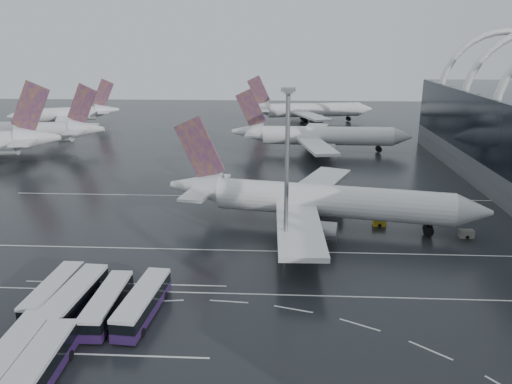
{
  "coord_description": "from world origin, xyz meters",
  "views": [
    {
      "loc": [
        -2.73,
        -60.78,
        32.44
      ],
      "look_at": [
        -7.04,
        20.99,
        7.0
      ],
      "focal_mm": 35.0,
      "sensor_mm": 36.0,
      "label": 1
    }
  ],
  "objects_px": {
    "airliner_gate_c": "(307,110)",
    "jet_remote_far": "(67,114)",
    "bus_row_far_b": "(36,371)",
    "jet_remote_mid": "(34,132)",
    "bus_row_near_d": "(143,303)",
    "bus_row_near_c": "(107,304)",
    "floodlight_mast": "(287,156)",
    "gse_cart_belly_b": "(407,207)",
    "gse_cart_belly_a": "(379,222)",
    "bus_row_near_b": "(74,300)",
    "gse_cart_belly_d": "(466,234)",
    "bus_row_near_a": "(54,293)",
    "bus_row_far_a": "(12,360)",
    "airliner_gate_b": "(318,136)",
    "airliner_main": "(316,201)"
  },
  "relations": [
    {
      "from": "airliner_gate_c",
      "to": "jet_remote_far",
      "type": "bearing_deg",
      "value": 179.21
    },
    {
      "from": "jet_remote_far",
      "to": "bus_row_far_b",
      "type": "height_order",
      "value": "jet_remote_far"
    },
    {
      "from": "jet_remote_mid",
      "to": "bus_row_near_d",
      "type": "distance_m",
      "value": 110.12
    },
    {
      "from": "bus_row_near_c",
      "to": "floodlight_mast",
      "type": "distance_m",
      "value": 31.14
    },
    {
      "from": "bus_row_far_b",
      "to": "floodlight_mast",
      "type": "distance_m",
      "value": 41.16
    },
    {
      "from": "jet_remote_far",
      "to": "floodlight_mast",
      "type": "xyz_separation_m",
      "value": [
        82.52,
        -115.94,
        11.74
      ]
    },
    {
      "from": "jet_remote_far",
      "to": "bus_row_near_d",
      "type": "height_order",
      "value": "jet_remote_far"
    },
    {
      "from": "gse_cart_belly_b",
      "to": "gse_cart_belly_a",
      "type": "bearing_deg",
      "value": -127.85
    },
    {
      "from": "bus_row_near_b",
      "to": "gse_cart_belly_d",
      "type": "distance_m",
      "value": 62.76
    },
    {
      "from": "bus_row_near_a",
      "to": "gse_cart_belly_d",
      "type": "relative_size",
      "value": 5.35
    },
    {
      "from": "floodlight_mast",
      "to": "gse_cart_belly_a",
      "type": "height_order",
      "value": "floodlight_mast"
    },
    {
      "from": "bus_row_far_a",
      "to": "bus_row_far_b",
      "type": "bearing_deg",
      "value": -117.52
    },
    {
      "from": "floodlight_mast",
      "to": "gse_cart_belly_d",
      "type": "relative_size",
      "value": 10.82
    },
    {
      "from": "airliner_gate_b",
      "to": "jet_remote_far",
      "type": "height_order",
      "value": "airliner_gate_b"
    },
    {
      "from": "gse_cart_belly_b",
      "to": "airliner_gate_c",
      "type": "bearing_deg",
      "value": 98.14
    },
    {
      "from": "jet_remote_far",
      "to": "airliner_main",
      "type": "bearing_deg",
      "value": 109.78
    },
    {
      "from": "airliner_gate_b",
      "to": "floodlight_mast",
      "type": "height_order",
      "value": "floodlight_mast"
    },
    {
      "from": "airliner_gate_b",
      "to": "bus_row_far_a",
      "type": "xyz_separation_m",
      "value": [
        -37.04,
        -104.87,
        -2.74
      ]
    },
    {
      "from": "airliner_main",
      "to": "airliner_gate_c",
      "type": "bearing_deg",
      "value": 98.82
    },
    {
      "from": "bus_row_near_c",
      "to": "airliner_gate_c",
      "type": "bearing_deg",
      "value": -11.81
    },
    {
      "from": "airliner_gate_c",
      "to": "bus_row_near_b",
      "type": "height_order",
      "value": "airliner_gate_c"
    },
    {
      "from": "jet_remote_far",
      "to": "gse_cart_belly_b",
      "type": "distance_m",
      "value": 140.38
    },
    {
      "from": "gse_cart_belly_d",
      "to": "bus_row_near_c",
      "type": "bearing_deg",
      "value": -151.89
    },
    {
      "from": "bus_row_near_b",
      "to": "gse_cart_belly_a",
      "type": "bearing_deg",
      "value": -49.48
    },
    {
      "from": "airliner_main",
      "to": "gse_cart_belly_a",
      "type": "xyz_separation_m",
      "value": [
        11.62,
        0.96,
        -4.18
      ]
    },
    {
      "from": "bus_row_near_a",
      "to": "bus_row_far_a",
      "type": "xyz_separation_m",
      "value": [
        1.91,
        -13.71,
        0.15
      ]
    },
    {
      "from": "airliner_main",
      "to": "bus_row_near_a",
      "type": "distance_m",
      "value": 45.48
    },
    {
      "from": "bus_row_near_c",
      "to": "gse_cart_belly_a",
      "type": "xyz_separation_m",
      "value": [
        38.49,
        32.7,
        -1.07
      ]
    },
    {
      "from": "bus_row_near_d",
      "to": "gse_cart_belly_d",
      "type": "height_order",
      "value": "bus_row_near_d"
    },
    {
      "from": "bus_row_near_a",
      "to": "gse_cart_belly_d",
      "type": "distance_m",
      "value": 65.09
    },
    {
      "from": "airliner_gate_c",
      "to": "bus_row_near_b",
      "type": "bearing_deg",
      "value": -112.97
    },
    {
      "from": "gse_cart_belly_a",
      "to": "bus_row_near_d",
      "type": "bearing_deg",
      "value": -136.6
    },
    {
      "from": "bus_row_far_a",
      "to": "gse_cart_belly_d",
      "type": "bearing_deg",
      "value": -57.57
    },
    {
      "from": "bus_row_near_c",
      "to": "gse_cart_belly_b",
      "type": "height_order",
      "value": "bus_row_near_c"
    },
    {
      "from": "gse_cart_belly_d",
      "to": "airliner_gate_b",
      "type": "bearing_deg",
      "value": 107.67
    },
    {
      "from": "airliner_gate_c",
      "to": "jet_remote_far",
      "type": "height_order",
      "value": "airliner_gate_c"
    },
    {
      "from": "floodlight_mast",
      "to": "airliner_gate_c",
      "type": "bearing_deg",
      "value": 86.1
    },
    {
      "from": "airliner_main",
      "to": "bus_row_far_a",
      "type": "relative_size",
      "value": 4.06
    },
    {
      "from": "jet_remote_far",
      "to": "bus_row_far_b",
      "type": "distance_m",
      "value": 157.46
    },
    {
      "from": "airliner_gate_b",
      "to": "bus_row_near_a",
      "type": "bearing_deg",
      "value": -112.11
    },
    {
      "from": "jet_remote_far",
      "to": "bus_row_near_a",
      "type": "distance_m",
      "value": 141.36
    },
    {
      "from": "airliner_main",
      "to": "bus_row_near_d",
      "type": "xyz_separation_m",
      "value": [
        -22.61,
        -31.41,
        -3.01
      ]
    },
    {
      "from": "gse_cart_belly_a",
      "to": "bus_row_far_a",
      "type": "bearing_deg",
      "value": -135.01
    },
    {
      "from": "bus_row_near_a",
      "to": "bus_row_near_b",
      "type": "height_order",
      "value": "bus_row_near_b"
    },
    {
      "from": "airliner_gate_b",
      "to": "bus_row_near_d",
      "type": "bearing_deg",
      "value": -105.2
    },
    {
      "from": "gse_cart_belly_d",
      "to": "jet_remote_mid",
      "type": "bearing_deg",
      "value": 148.34
    },
    {
      "from": "bus_row_far_a",
      "to": "floodlight_mast",
      "type": "bearing_deg",
      "value": -45.33
    },
    {
      "from": "gse_cart_belly_b",
      "to": "bus_row_near_b",
      "type": "bearing_deg",
      "value": -140.32
    },
    {
      "from": "floodlight_mast",
      "to": "gse_cart_belly_a",
      "type": "bearing_deg",
      "value": 42.49
    },
    {
      "from": "bus_row_near_c",
      "to": "gse_cart_belly_a",
      "type": "relative_size",
      "value": 5.48
    }
  ]
}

